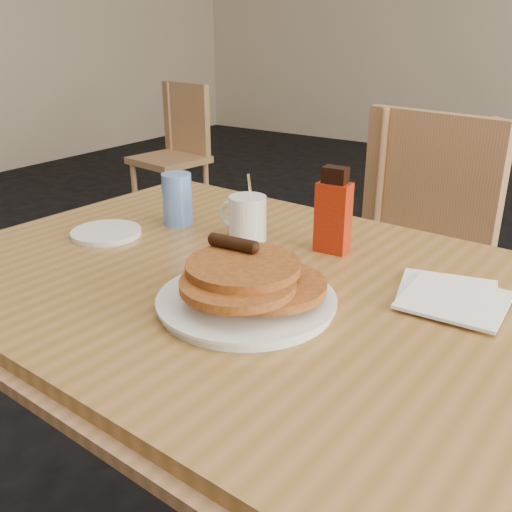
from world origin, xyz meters
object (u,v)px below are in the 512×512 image
(chair_main_far, at_px, (411,251))
(pancake_plate, at_px, (247,290))
(main_table, at_px, (267,299))
(chair_wall_extra, at_px, (178,142))
(coffee_mug, at_px, (247,217))
(blue_tumbler, at_px, (177,199))
(syrup_bottle, at_px, (333,213))

(chair_main_far, relative_size, pancake_plate, 3.17)
(main_table, relative_size, chair_wall_extra, 1.64)
(main_table, height_order, coffee_mug, coffee_mug)
(blue_tumbler, bearing_deg, chair_main_far, 56.30)
(main_table, bearing_deg, pancake_plate, -74.88)
(coffee_mug, distance_m, blue_tumbler, 0.20)
(chair_main_far, xyz_separation_m, pancake_plate, (0.00, -0.83, 0.20))
(blue_tumbler, bearing_deg, chair_wall_extra, 132.12)
(chair_main_far, distance_m, blue_tumbler, 0.73)
(main_table, xyz_separation_m, pancake_plate, (0.03, -0.11, 0.07))
(chair_wall_extra, bearing_deg, coffee_mug, -36.69)
(main_table, bearing_deg, blue_tumbler, 156.70)
(syrup_bottle, bearing_deg, pancake_plate, -94.17)
(syrup_bottle, relative_size, blue_tumbler, 1.47)
(chair_wall_extra, relative_size, coffee_mug, 5.58)
(chair_wall_extra, bearing_deg, blue_tumbler, -40.26)
(pancake_plate, relative_size, coffee_mug, 1.97)
(pancake_plate, bearing_deg, blue_tumbler, 146.05)
(pancake_plate, xyz_separation_m, coffee_mug, (-0.19, 0.27, 0.02))
(main_table, bearing_deg, chair_main_far, 87.83)
(pancake_plate, relative_size, blue_tumbler, 2.49)
(main_table, xyz_separation_m, chair_wall_extra, (-1.87, 1.83, -0.20))
(chair_main_far, bearing_deg, syrup_bottle, -78.10)
(chair_wall_extra, bearing_deg, syrup_bottle, -32.98)
(coffee_mug, xyz_separation_m, syrup_bottle, (0.19, 0.04, 0.03))
(main_table, relative_size, pancake_plate, 4.63)
(pancake_plate, relative_size, syrup_bottle, 1.69)
(chair_main_far, xyz_separation_m, syrup_bottle, (0.00, -0.52, 0.26))
(pancake_plate, xyz_separation_m, syrup_bottle, (0.00, 0.31, 0.05))
(chair_main_far, distance_m, pancake_plate, 0.86)
(chair_main_far, distance_m, syrup_bottle, 0.58)
(chair_main_far, bearing_deg, coffee_mug, -96.57)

